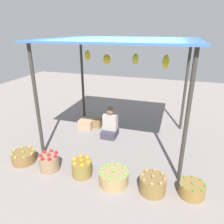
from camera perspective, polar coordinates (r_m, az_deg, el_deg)
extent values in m
plane|color=gray|center=(5.20, 1.96, -7.45)|extent=(14.00, 14.00, 0.00)
cylinder|color=#38332D|center=(4.43, -19.65, 2.18)|extent=(0.07, 0.07, 2.29)
cylinder|color=#38332D|center=(3.60, 19.53, -2.27)|extent=(0.07, 0.07, 2.29)
cylinder|color=#38332D|center=(6.20, -7.96, 8.58)|extent=(0.07, 0.07, 2.29)
cylinder|color=#38332D|center=(5.64, 19.20, 6.25)|extent=(0.07, 0.07, 2.29)
cube|color=#3C6DAE|center=(4.55, 2.35, 18.93)|extent=(3.12, 2.44, 0.04)
ellipsoid|color=yellow|center=(5.28, -6.61, 14.86)|extent=(0.14, 0.14, 0.25)
ellipsoid|color=yellow|center=(4.59, -1.42, 13.97)|extent=(0.16, 0.16, 0.21)
ellipsoid|color=yellow|center=(4.66, 6.33, 13.97)|extent=(0.13, 0.13, 0.24)
ellipsoid|color=gold|center=(4.37, 14.34, 12.95)|extent=(0.14, 0.14, 0.27)
cube|color=#3B3645|center=(5.31, -0.60, -5.69)|extent=(0.36, 0.44, 0.18)
cube|color=#AFA39C|center=(5.23, -0.44, -2.63)|extent=(0.34, 0.22, 0.40)
sphere|color=#82624F|center=(5.11, -0.45, 0.38)|extent=(0.21, 0.21, 0.21)
cylinder|color=brown|center=(4.72, -22.72, -11.13)|extent=(0.47, 0.47, 0.22)
sphere|color=#83CC3B|center=(4.66, -22.95, -9.83)|extent=(0.04, 0.04, 0.04)
sphere|color=#93C940|center=(4.54, -20.89, -10.43)|extent=(0.04, 0.04, 0.04)
sphere|color=#8FC936|center=(4.67, -20.41, -9.41)|extent=(0.04, 0.04, 0.04)
sphere|color=#96D03B|center=(4.79, -21.39, -8.72)|extent=(0.04, 0.04, 0.04)
sphere|color=#85C835|center=(4.84, -23.20, -8.69)|extent=(0.04, 0.04, 0.04)
sphere|color=#92C240|center=(4.78, -24.87, -9.33)|extent=(0.04, 0.04, 0.04)
sphere|color=#85C33A|center=(4.66, -25.48, -10.32)|extent=(0.04, 0.04, 0.04)
sphere|color=#8ECF30|center=(4.53, -24.59, -11.09)|extent=(0.04, 0.04, 0.04)
sphere|color=#85C32F|center=(4.48, -22.65, -11.15)|extent=(0.04, 0.04, 0.04)
cylinder|color=#937455|center=(4.32, -16.55, -12.91)|extent=(0.38, 0.38, 0.29)
sphere|color=#AF2823|center=(4.22, -16.81, -10.97)|extent=(0.07, 0.07, 0.07)
sphere|color=#B0162A|center=(4.15, -15.04, -11.48)|extent=(0.07, 0.07, 0.07)
sphere|color=#AC1A24|center=(4.26, -14.86, -10.53)|extent=(0.07, 0.07, 0.07)
sphere|color=#B2272D|center=(4.34, -16.11, -10.00)|extent=(0.07, 0.07, 0.07)
sphere|color=red|center=(4.34, -17.83, -10.24)|extent=(0.07, 0.07, 0.07)
sphere|color=red|center=(4.25, -18.82, -11.08)|extent=(0.07, 0.07, 0.07)
sphere|color=#B51724|center=(4.15, -18.31, -11.94)|extent=(0.07, 0.07, 0.07)
sphere|color=#B3181A|center=(4.10, -16.59, -12.13)|extent=(0.07, 0.07, 0.07)
cylinder|color=olive|center=(4.03, -8.12, -14.84)|extent=(0.36, 0.36, 0.29)
sphere|color=orange|center=(3.93, -8.26, -12.78)|extent=(0.08, 0.08, 0.08)
sphere|color=orange|center=(3.89, -6.38, -13.27)|extent=(0.08, 0.08, 0.08)
sphere|color=orange|center=(4.00, -6.61, -12.17)|extent=(0.08, 0.08, 0.08)
sphere|color=orange|center=(4.05, -8.42, -11.79)|extent=(0.08, 0.08, 0.08)
sphere|color=orange|center=(3.99, -10.07, -12.48)|extent=(0.08, 0.08, 0.08)
sphere|color=orange|center=(3.88, -9.96, -13.60)|extent=(0.08, 0.08, 0.08)
sphere|color=orange|center=(3.83, -8.07, -14.02)|extent=(0.08, 0.08, 0.08)
cylinder|color=#A08755|center=(3.85, 0.45, -17.26)|extent=(0.52, 0.52, 0.23)
sphere|color=#66A93E|center=(3.76, 0.45, -15.57)|extent=(0.07, 0.07, 0.07)
sphere|color=#6FB44C|center=(3.72, 3.78, -16.23)|extent=(0.07, 0.07, 0.07)
sphere|color=#65B84D|center=(3.85, 3.40, -14.72)|extent=(0.07, 0.07, 0.07)
sphere|color=#73A842|center=(3.93, 1.40, -13.82)|extent=(0.07, 0.07, 0.07)
sphere|color=#68B143|center=(3.92, -1.08, -13.95)|extent=(0.07, 0.07, 0.07)
sphere|color=#6BAA4D|center=(3.82, -2.77, -15.05)|extent=(0.07, 0.07, 0.07)
sphere|color=#6AAE48|center=(3.69, -2.65, -16.58)|extent=(0.07, 0.07, 0.07)
sphere|color=#6FAD41|center=(3.60, -0.60, -17.65)|extent=(0.07, 0.07, 0.07)
sphere|color=#6AAD4F|center=(3.61, 2.15, -17.49)|extent=(0.07, 0.07, 0.07)
cylinder|color=olive|center=(3.73, 10.89, -18.63)|extent=(0.44, 0.44, 0.28)
sphere|color=#97794F|center=(3.63, 11.08, -16.64)|extent=(0.06, 0.06, 0.06)
sphere|color=#9F7656|center=(3.63, 14.05, -17.07)|extent=(0.06, 0.06, 0.06)
sphere|color=#977F5D|center=(3.73, 13.36, -15.77)|extent=(0.06, 0.06, 0.06)
sphere|color=#A57B57|center=(3.78, 11.42, -15.05)|extent=(0.06, 0.06, 0.06)
sphere|color=#988150|center=(3.74, 9.30, -15.26)|extent=(0.06, 0.06, 0.06)
sphere|color=#9D854E|center=(3.65, 8.12, -16.32)|extent=(0.06, 0.06, 0.06)
sphere|color=#947852|center=(3.54, 8.64, -17.69)|extent=(0.06, 0.06, 0.06)
sphere|color=#99834F|center=(3.49, 10.68, -18.52)|extent=(0.06, 0.06, 0.06)
sphere|color=#9E755B|center=(3.53, 12.98, -18.25)|extent=(0.06, 0.06, 0.06)
cylinder|color=olive|center=(3.86, 20.71, -18.94)|extent=(0.41, 0.41, 0.22)
sphere|color=#3C8E36|center=(3.78, 20.97, -17.50)|extent=(0.04, 0.04, 0.04)
sphere|color=#359225|center=(3.81, 23.86, -17.75)|extent=(0.04, 0.04, 0.04)
sphere|color=green|center=(3.90, 22.87, -16.50)|extent=(0.04, 0.04, 0.04)
sphere|color=#3C8A32|center=(3.93, 20.86, -15.88)|extent=(0.04, 0.04, 0.04)
sphere|color=#3D832B|center=(3.87, 18.89, -16.18)|extent=(0.04, 0.04, 0.04)
sphere|color=#2F8C36|center=(3.76, 18.04, -17.30)|extent=(0.04, 0.04, 0.04)
sphere|color=#3C8931|center=(3.67, 18.91, -18.63)|extent=(0.04, 0.04, 0.04)
sphere|color=#318024|center=(3.64, 21.08, -19.34)|extent=(0.04, 0.04, 0.04)
sphere|color=#378D26|center=(3.70, 23.17, -18.95)|extent=(0.04, 0.04, 0.04)
cube|color=tan|center=(5.79, -6.84, -3.12)|extent=(0.37, 0.36, 0.24)
cube|color=olive|center=(5.83, -4.76, -2.89)|extent=(0.39, 0.26, 0.23)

